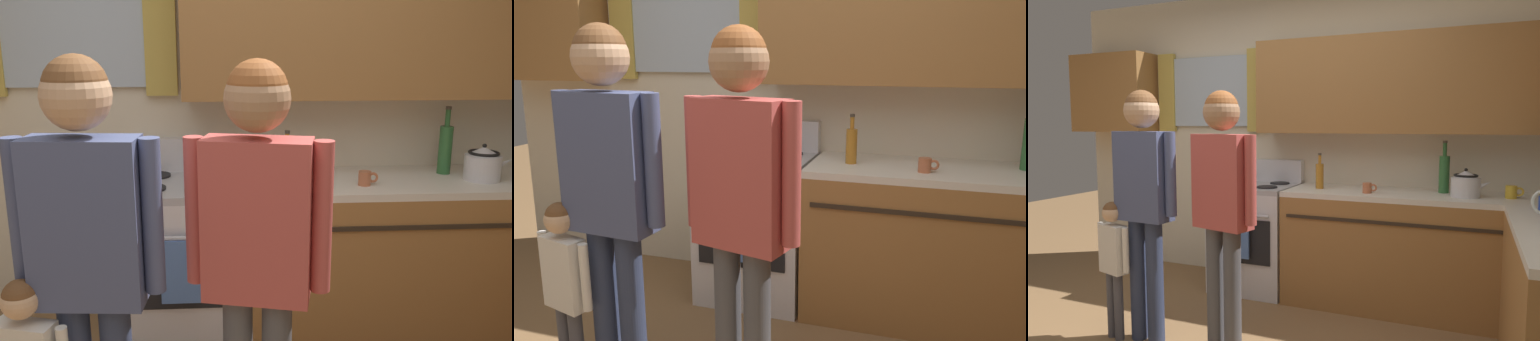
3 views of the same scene
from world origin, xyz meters
TOP-DOWN VIEW (x-y plane):
  - back_wall_unit at (0.11, 1.81)m, footprint 4.60×0.42m
  - stove_oven at (-0.24, 1.54)m, footprint 0.65×0.67m
  - bottle_oil_amber at (0.34, 1.52)m, footprint 0.06×0.06m
  - cup_terracotta at (0.76, 1.41)m, footprint 0.11×0.07m
  - adult_holding_child at (-0.46, 0.35)m, footprint 0.51×0.22m
  - adult_in_plaid at (0.10, 0.37)m, footprint 0.49×0.24m
  - small_child at (-0.68, 0.29)m, footprint 0.30×0.14m

SIDE VIEW (x-z plane):
  - stove_oven at x=-0.24m, z-range -0.08..1.02m
  - small_child at x=-0.68m, z-range 0.12..1.03m
  - cup_terracotta at x=0.76m, z-range 0.90..0.98m
  - bottle_oil_amber at x=0.34m, z-range 0.87..1.15m
  - adult_in_plaid at x=0.10m, z-range 0.21..1.82m
  - adult_holding_child at x=-0.46m, z-range 0.21..1.84m
  - back_wall_unit at x=0.11m, z-range 0.18..2.78m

